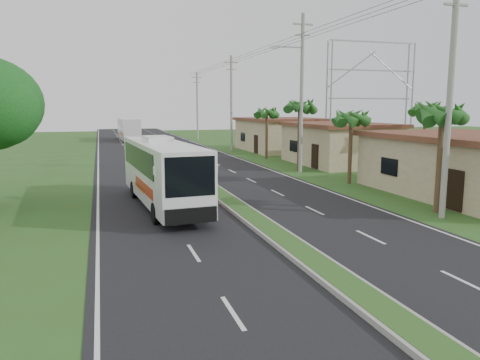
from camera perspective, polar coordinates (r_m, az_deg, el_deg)
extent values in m
plane|color=#31501D|center=(17.49, 5.76, -7.90)|extent=(180.00, 180.00, 0.00)
cube|color=black|center=(36.40, -6.31, 0.85)|extent=(14.00, 160.00, 0.02)
cube|color=gray|center=(36.39, -6.31, 0.99)|extent=(1.20, 160.00, 0.17)
cube|color=#31501D|center=(36.37, -6.31, 1.13)|extent=(0.95, 160.00, 0.02)
cube|color=silver|center=(35.82, -16.90, 0.38)|extent=(0.12, 160.00, 0.01)
cube|color=silver|center=(38.16, 3.64, 1.24)|extent=(0.12, 160.00, 0.01)
cube|color=tan|center=(29.84, 26.75, 1.29)|extent=(8.00, 12.00, 3.20)
cube|color=#57291E|center=(29.69, 26.98, 4.66)|extent=(8.60, 12.60, 0.32)
cube|color=tan|center=(42.82, 11.95, 4.15)|extent=(7.00, 10.00, 3.35)
cube|color=#57291E|center=(42.71, 12.03, 6.60)|extent=(7.60, 10.60, 0.32)
cube|color=tan|center=(55.48, 5.01, 5.40)|extent=(8.00, 11.00, 3.50)
cube|color=#57291E|center=(55.40, 5.04, 7.38)|extent=(8.60, 11.60, 0.32)
cylinder|color=#473321|center=(24.21, 23.12, 2.14)|extent=(0.26, 0.26, 5.00)
cylinder|color=#473321|center=(31.83, 13.29, 3.68)|extent=(0.26, 0.26, 4.60)
cylinder|color=#473321|center=(37.76, 7.21, 5.23)|extent=(0.26, 0.26, 5.40)
cylinder|color=#473321|center=(46.31, 3.25, 5.56)|extent=(0.26, 0.26, 4.80)
cylinder|color=#473321|center=(38.83, 21.53, 4.63)|extent=(0.26, 0.26, 5.20)
sphere|color=#114112|center=(24.86, -27.01, 7.59)|extent=(3.40, 3.40, 3.40)
cylinder|color=gray|center=(23.00, 24.21, 9.25)|extent=(0.28, 0.28, 11.00)
cube|color=gray|center=(23.41, 24.84, 18.82)|extent=(1.20, 0.10, 0.10)
cylinder|color=gray|center=(36.67, 7.51, 10.28)|extent=(0.28, 0.28, 12.00)
cube|color=gray|center=(37.17, 7.68, 18.31)|extent=(1.60, 0.12, 0.12)
cube|color=gray|center=(37.05, 7.66, 17.09)|extent=(1.20, 0.10, 0.10)
cube|color=gray|center=(36.46, 5.84, 15.83)|extent=(2.40, 0.10, 0.10)
cylinder|color=gray|center=(55.52, -1.06, 9.31)|extent=(0.28, 0.28, 11.00)
cube|color=gray|center=(55.76, -1.08, 14.15)|extent=(1.60, 0.12, 0.12)
cube|color=gray|center=(55.69, -1.08, 13.33)|extent=(1.20, 0.10, 0.10)
cylinder|color=gray|center=(74.98, -5.23, 8.96)|extent=(0.28, 0.28, 10.50)
cube|color=gray|center=(75.12, -5.28, 12.35)|extent=(1.60, 0.12, 0.12)
cube|color=gray|center=(75.08, -5.27, 11.74)|extent=(1.20, 0.10, 0.10)
cylinder|color=gray|center=(50.73, 11.03, 9.76)|extent=(0.18, 0.18, 12.00)
cylinder|color=gray|center=(56.05, 20.25, 9.28)|extent=(0.18, 0.18, 12.00)
cylinder|color=gray|center=(51.61, 10.51, 9.76)|extent=(0.18, 0.18, 12.00)
cylinder|color=gray|center=(56.86, 19.64, 9.30)|extent=(0.18, 0.18, 12.00)
cube|color=gray|center=(53.64, 15.58, 9.55)|extent=(10.00, 0.14, 0.14)
cube|color=gray|center=(53.78, 15.72, 12.74)|extent=(10.00, 0.14, 0.14)
cube|color=gray|center=(54.09, 15.85, 15.91)|extent=(10.00, 0.14, 0.14)
cube|color=white|center=(23.98, -9.45, 1.10)|extent=(3.11, 11.09, 2.87)
cube|color=black|center=(24.44, -9.75, 2.72)|extent=(2.99, 8.91, 1.15)
cube|color=black|center=(18.70, -6.13, 0.43)|extent=(2.06, 0.30, 1.61)
cube|color=#B72B0F|center=(23.01, -8.86, -0.66)|extent=(2.68, 4.91, 0.50)
cube|color=orange|center=(24.37, -9.53, -0.70)|extent=(2.53, 2.91, 0.23)
cube|color=white|center=(24.90, -10.05, 4.98)|extent=(1.44, 2.28, 0.26)
cylinder|color=black|center=(20.68, -10.21, -4.02)|extent=(0.36, 0.97, 0.95)
cylinder|color=black|center=(21.14, -4.71, -3.62)|extent=(0.36, 0.97, 0.95)
cylinder|color=black|center=(26.86, -12.79, -1.14)|extent=(0.36, 0.97, 0.95)
cylinder|color=black|center=(27.22, -8.50, -0.89)|extent=(0.36, 0.97, 0.95)
cube|color=silver|center=(74.66, -13.42, 6.07)|extent=(2.91, 11.61, 3.21)
cube|color=black|center=(75.12, -13.48, 6.82)|extent=(2.85, 8.60, 1.09)
cube|color=#CF5014|center=(73.69, -13.33, 5.57)|extent=(2.75, 5.60, 0.35)
cylinder|color=black|center=(69.90, -13.92, 4.84)|extent=(0.33, 0.97, 0.96)
cylinder|color=black|center=(70.11, -12.12, 4.91)|extent=(0.33, 0.97, 0.96)
cylinder|color=black|center=(78.87, -14.48, 5.24)|extent=(0.33, 0.97, 0.96)
cylinder|color=black|center=(79.07, -12.88, 5.31)|extent=(0.33, 0.97, 0.96)
imported|color=black|center=(25.73, -6.46, -1.34)|extent=(1.74, 0.66, 1.02)
imported|color=maroon|center=(25.59, -6.49, 0.60)|extent=(0.65, 0.47, 1.67)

